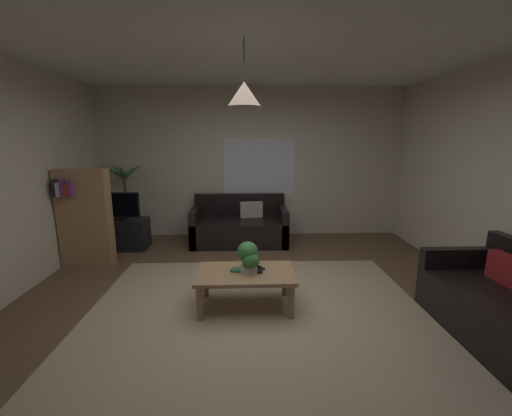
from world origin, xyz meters
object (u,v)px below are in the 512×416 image
Objects in this scene: couch_under_window at (240,227)px; remote_on_table_1 at (258,267)px; remote_on_table_0 at (259,270)px; potted_plant_on_table at (249,257)px; couch_right_side at (507,309)px; tv at (117,206)px; book_on_table_0 at (236,270)px; pendant_lamp at (244,94)px; tv_stand at (120,234)px; coffee_table at (246,277)px; potted_palm_corner at (127,207)px; bookshelf_corner at (84,217)px.

remote_on_table_1 is (0.24, -2.18, 0.14)m from couch_under_window.
remote_on_table_0 is at bearing -124.21° from remote_on_table_1.
remote_on_table_1 is 0.22m from potted_plant_on_table.
remote_on_table_0 is at bearing -106.25° from couch_right_side.
remote_on_table_1 is 0.22× the size of tv.
pendant_lamp reaches higher than book_on_table_0.
tv_stand is at bearing 98.99° from remote_on_table_1.
potted_plant_on_table is (-0.10, -0.10, 0.16)m from remote_on_table_1.
remote_on_table_0 is at bearing -41.51° from tv_stand.
remote_on_table_0 is at bearing -41.19° from tv.
tv_stand is at bearing 136.48° from potted_plant_on_table.
coffee_table is 9.00× the size of book_on_table_0.
potted_plant_on_table is at bearing -86.63° from couch_under_window.
potted_plant_on_table is 2.95m from tv_stand.
potted_palm_corner is at bearing 130.85° from potted_plant_on_table.
tv_stand reaches higher than remote_on_table_0.
bookshelf_corner is (-2.18, 1.25, 0.30)m from book_on_table_0.
potted_palm_corner is at bearing 129.50° from book_on_table_0.
potted_plant_on_table is 0.55× the size of pendant_lamp.
couch_right_side is 5.49m from potted_palm_corner.
couch_right_side is 1.36× the size of coffee_table.
remote_on_table_1 is 1.81m from pendant_lamp.
bookshelf_corner reaches higher than remote_on_table_1.
potted_plant_on_table reaches higher than tv_stand.
bookshelf_corner is at bearing 150.68° from pendant_lamp.
couch_under_window is 2.24m from book_on_table_0.
pendant_lamp is (-0.04, 0.01, 1.64)m from potted_plant_on_table.
pendant_lamp reaches higher than coffee_table.
tv_stand is (-4.48, 2.63, -0.03)m from couch_right_side.
couch_under_window is 3.82m from couch_right_side.
couch_under_window is 2.28× the size of tv.
coffee_table is 6.52× the size of remote_on_table_1.
tv is (-1.99, -0.28, 0.46)m from couch_under_window.
bookshelf_corner is at bearing 150.15° from book_on_table_0.
couch_under_window is at bearing 89.99° from book_on_table_0.
coffee_table is (-2.39, 0.63, 0.07)m from couch_right_side.
remote_on_table_1 is (-2.25, 0.72, 0.14)m from couch_right_side.
book_on_table_0 is (-0.00, -2.24, 0.15)m from couch_under_window.
remote_on_table_1 is at bearing -88.39° from remote_on_table_0.
potted_plant_on_table is at bearing -17.05° from book_on_table_0.
potted_palm_corner is (-2.12, 2.48, 0.27)m from coffee_table.
couch_under_window is 1.16× the size of couch_right_side.
bookshelf_corner is (-2.27, 1.28, 0.37)m from coffee_table.
remote_on_table_0 is at bearing -0.44° from book_on_table_0.
tv is (-2.13, 2.00, 0.15)m from potted_plant_on_table.
couch_right_side is at bearing -14.76° from book_on_table_0.
potted_plant_on_table reaches higher than book_on_table_0.
pendant_lamp is at bearing -29.32° from bookshelf_corner.
pendant_lamp is at bearing 5.45° from remote_on_table_0.
remote_on_table_1 is at bearing 32.46° from coffee_table.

